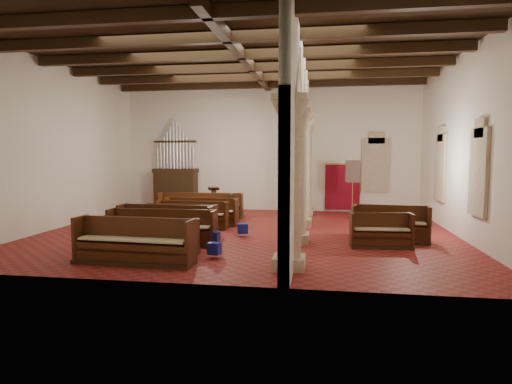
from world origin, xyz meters
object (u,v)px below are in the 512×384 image
object	(u,v)px
pipe_organ	(176,181)
lectern	(214,202)
processional_banner	(352,199)
nave_pew_0	(134,249)
aisle_pew_0	(381,236)

from	to	relation	value
pipe_organ	lectern	bearing A→B (deg)	-25.11
processional_banner	pipe_organ	bearing A→B (deg)	177.31
pipe_organ	nave_pew_0	world-z (taller)	pipe_organ
pipe_organ	lectern	distance (m)	2.54
pipe_organ	aisle_pew_0	xyz separation A→B (m)	(8.77, -7.26, -1.03)
pipe_organ	aisle_pew_0	world-z (taller)	pipe_organ
pipe_organ	processional_banner	size ratio (longest dim) A/B	1.66
pipe_organ	nave_pew_0	bearing A→B (deg)	-76.34
nave_pew_0	aisle_pew_0	bearing A→B (deg)	27.43
lectern	aisle_pew_0	world-z (taller)	lectern
nave_pew_0	aisle_pew_0	distance (m)	6.93
pipe_organ	processional_banner	world-z (taller)	pipe_organ
nave_pew_0	aisle_pew_0	size ratio (longest dim) A/B	1.72
lectern	nave_pew_0	size ratio (longest dim) A/B	0.40
processional_banner	aisle_pew_0	distance (m)	5.70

